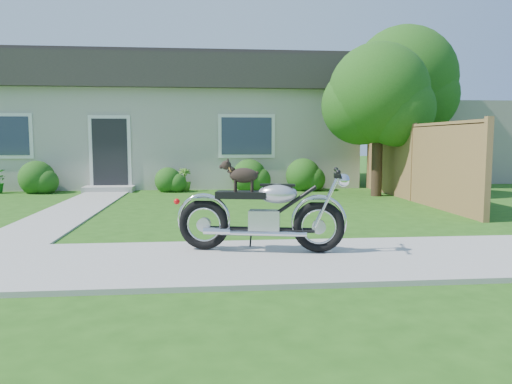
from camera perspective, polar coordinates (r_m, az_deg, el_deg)
ground at (r=6.28m, az=-17.69°, el=-7.96°), size 80.00×80.00×0.00m
sidewalk at (r=6.27m, az=-17.70°, el=-7.78°), size 24.00×2.20×0.04m
walkway at (r=11.41m, az=-19.85°, el=-1.78°), size 1.20×8.00×0.03m
house at (r=18.02m, az=-9.90°, el=8.02°), size 12.60×7.03×4.50m
fence at (r=12.74m, az=17.46°, el=3.25°), size 0.12×6.62×1.90m
tree_near at (r=13.57m, az=14.40°, el=10.37°), size 2.67×2.62×4.01m
tree_far at (r=16.94m, az=17.01°, el=11.77°), size 3.33×3.33×5.10m
shrub_row at (r=14.50m, az=-6.44°, el=1.70°), size 8.58×1.03×1.03m
potted_plant_right at (r=14.57m, az=-8.19°, el=1.39°), size 0.46×0.46×0.67m
motorcycle_with_dog at (r=6.44m, az=0.87°, el=-2.30°), size 2.20×0.78×1.18m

